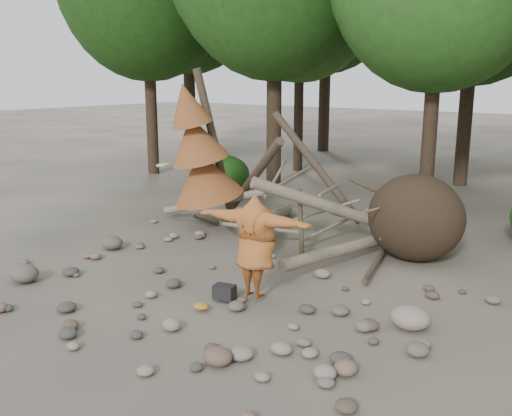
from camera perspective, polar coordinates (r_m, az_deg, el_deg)
The scene contains 13 objects.
ground at distance 11.43m, azimuth -5.34°, elevation -8.09°, with size 120.00×120.00×0.00m, color #514C44.
deadfall_pile at distance 13.53m, azimuth 13.28°, elevation -0.81°, with size 8.55×5.24×3.30m.
dead_conifer at distance 15.39m, azimuth -5.68°, elevation 5.52°, with size 2.06×2.16×4.35m.
bush_left at distance 19.99m, azimuth -3.21°, elevation 3.28°, with size 1.80×1.80×1.44m, color #1C4512.
bush_mid at distance 17.28m, azimuth 14.32°, elevation 0.79°, with size 1.40×1.40×1.12m, color #255819.
frisbee_thrower at distance 10.50m, azimuth -0.06°, elevation -3.86°, with size 3.35×1.01×2.43m.
backpack at distance 10.77m, azimuth -3.17°, elevation -8.67°, with size 0.39×0.26×0.26m, color black.
cloth_green at distance 11.06m, azimuth -3.05°, elevation -8.34°, with size 0.43×0.36×0.16m, color #366428.
cloth_orange at distance 10.39m, azimuth -5.51°, elevation -10.01°, with size 0.29×0.24×0.10m, color #BE7720.
boulder_front_left at distance 12.62m, azimuth -22.17°, elevation -6.08°, with size 0.62×0.55×0.37m, color #605A50.
boulder_front_right at distance 8.59m, azimuth -3.81°, elevation -14.59°, with size 0.44×0.40×0.26m, color brown.
boulder_mid_right at distance 9.97m, azimuth 15.17°, elevation -10.53°, with size 0.67×0.60×0.40m, color gray.
boulder_mid_left at distance 14.29m, azimuth -14.21°, elevation -3.39°, with size 0.55×0.50×0.33m, color #5B534D.
Camera 1 is at (7.22, -7.85, 4.12)m, focal length 40.00 mm.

